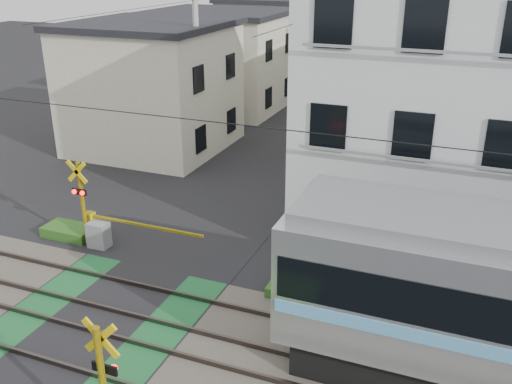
% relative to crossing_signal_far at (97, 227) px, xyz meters
% --- Properties ---
extents(ground, '(120.00, 120.00, 0.00)m').
position_rel_crossing_signal_far_xyz_m(ground, '(2.59, -3.65, -0.71)').
color(ground, black).
extents(track_bed, '(120.00, 120.00, 0.14)m').
position_rel_crossing_signal_far_xyz_m(track_bed, '(2.59, -3.65, -0.67)').
color(track_bed, '#47423A').
rests_on(track_bed, ground).
extents(crossing_signal_far, '(4.74, 0.65, 3.09)m').
position_rel_crossing_signal_far_xyz_m(crossing_signal_far, '(0.00, 0.00, 0.00)').
color(crossing_signal_far, yellow).
rests_on(crossing_signal_far, ground).
extents(apartment_block, '(10.20, 8.36, 9.30)m').
position_rel_crossing_signal_far_xyz_m(apartment_block, '(11.09, 5.84, 3.94)').
color(apartment_block, silver).
rests_on(apartment_block, ground).
extents(houses_row, '(22.07, 31.35, 6.80)m').
position_rel_crossing_signal_far_xyz_m(houses_row, '(2.84, 22.27, 2.53)').
color(houses_row, beige).
rests_on(houses_row, ground).
extents(catenary, '(60.00, 5.04, 7.00)m').
position_rel_crossing_signal_far_xyz_m(catenary, '(8.59, -3.62, 2.98)').
color(catenary, '#2D2D33').
rests_on(catenary, ground).
extents(utility_poles, '(7.90, 42.00, 8.00)m').
position_rel_crossing_signal_far_xyz_m(utility_poles, '(1.53, 19.35, 3.37)').
color(utility_poles, '#A5A5A0').
rests_on(utility_poles, ground).
extents(pedestrian, '(0.62, 0.44, 1.58)m').
position_rel_crossing_signal_far_xyz_m(pedestrian, '(3.73, 23.89, 0.08)').
color(pedestrian, '#2E323A').
rests_on(pedestrian, ground).
extents(weed_patches, '(10.25, 8.80, 0.40)m').
position_rel_crossing_signal_far_xyz_m(weed_patches, '(4.34, -3.74, -0.53)').
color(weed_patches, '#2D5E1E').
rests_on(weed_patches, ground).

